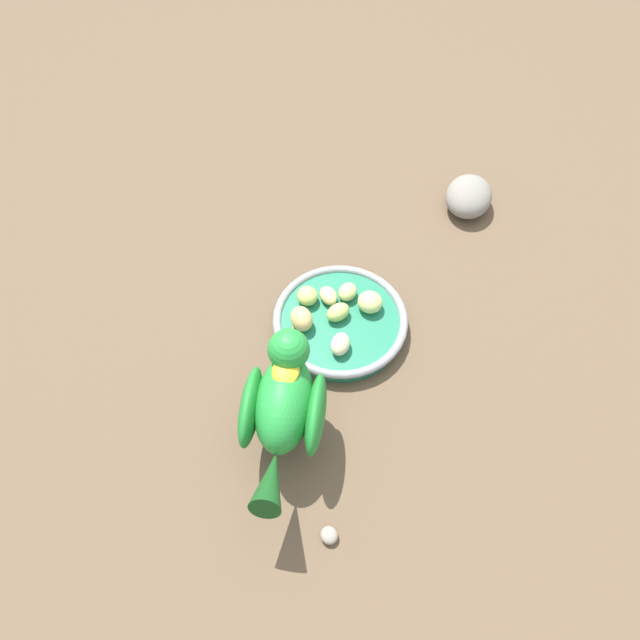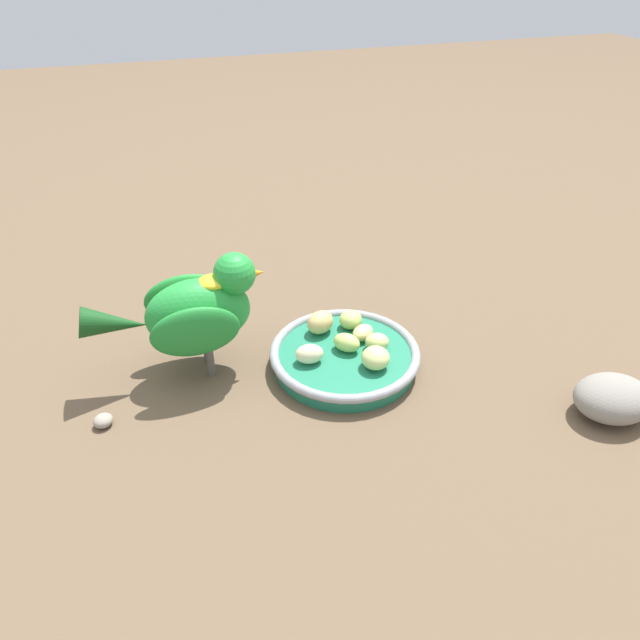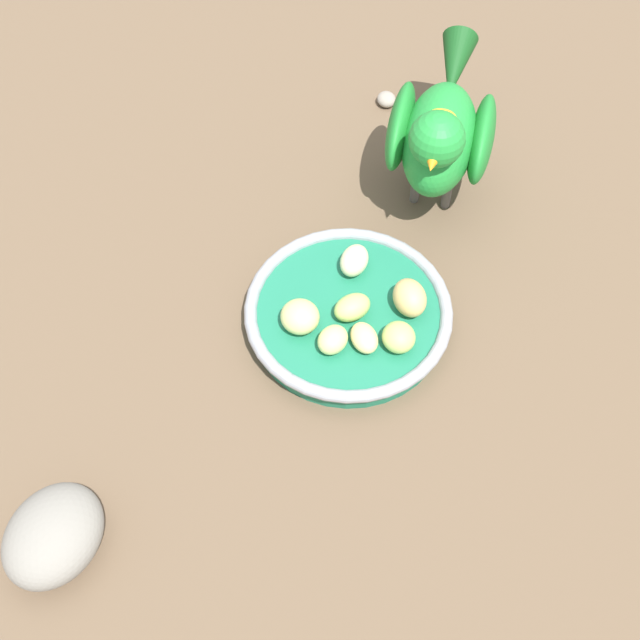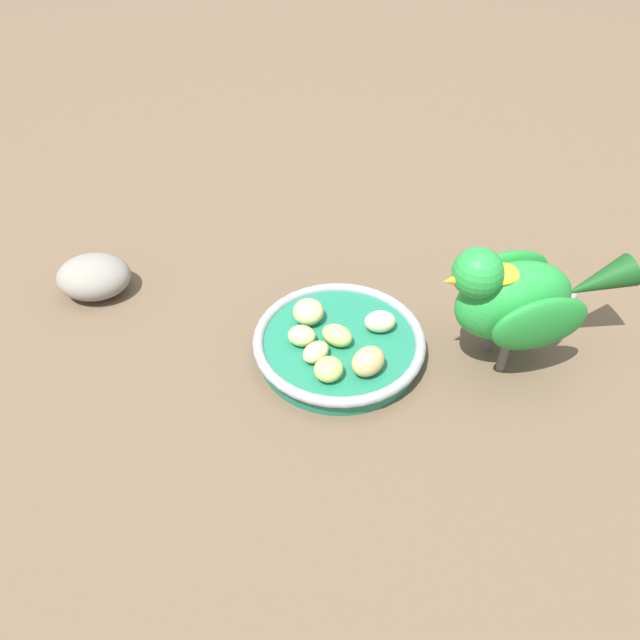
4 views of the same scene
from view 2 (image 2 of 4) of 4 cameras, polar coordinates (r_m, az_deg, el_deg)
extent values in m
plane|color=brown|center=(0.79, 4.16, -4.16)|extent=(4.00, 4.00, 0.00)
cylinder|color=#1E7251|center=(0.78, 2.30, -3.65)|extent=(0.18, 0.18, 0.02)
torus|color=#93969B|center=(0.77, 2.32, -3.01)|extent=(0.19, 0.19, 0.01)
ellipsoid|color=#C6D17A|center=(0.74, 5.47, -3.47)|extent=(0.05, 0.05, 0.03)
ellipsoid|color=#B2CC66|center=(0.77, 2.50, -2.11)|extent=(0.04, 0.04, 0.02)
ellipsoid|color=tan|center=(0.80, 0.02, -0.22)|extent=(0.05, 0.04, 0.03)
ellipsoid|color=#C6D17A|center=(0.77, 5.38, -2.13)|extent=(0.04, 0.03, 0.02)
ellipsoid|color=#E5C67F|center=(0.79, 3.99, -1.18)|extent=(0.04, 0.04, 0.02)
ellipsoid|color=beige|center=(0.75, -0.90, -3.34)|extent=(0.04, 0.03, 0.02)
ellipsoid|color=#B2CC66|center=(0.81, 3.04, 0.06)|extent=(0.04, 0.04, 0.02)
cylinder|color=#59544C|center=(0.80, -10.49, -2.49)|extent=(0.01, 0.01, 0.04)
cylinder|color=#59544C|center=(0.77, -10.11, -3.85)|extent=(0.01, 0.01, 0.04)
ellipsoid|color=green|center=(0.75, -11.22, 0.66)|extent=(0.13, 0.07, 0.09)
ellipsoid|color=#1E7F2D|center=(0.78, -12.31, 2.04)|extent=(0.10, 0.02, 0.06)
ellipsoid|color=#1E7F2D|center=(0.71, -11.49, -1.10)|extent=(0.10, 0.02, 0.06)
cone|color=#144719|center=(0.74, -18.58, -0.32)|extent=(0.08, 0.04, 0.05)
sphere|color=green|center=(0.73, -7.95, 4.29)|extent=(0.05, 0.05, 0.05)
cone|color=orange|center=(0.73, -6.09, 4.34)|extent=(0.02, 0.02, 0.02)
ellipsoid|color=yellow|center=(0.73, -9.85, 3.53)|extent=(0.04, 0.03, 0.01)
ellipsoid|color=gray|center=(0.77, 25.54, -6.58)|extent=(0.10, 0.09, 0.05)
ellipsoid|color=gray|center=(0.74, -19.49, -8.80)|extent=(0.03, 0.03, 0.01)
camera|label=1|loc=(0.69, -67.99, 45.34)|focal=37.21mm
camera|label=3|loc=(0.95, 37.02, 41.07)|focal=49.81mm
camera|label=4|loc=(1.13, 1.52, 35.69)|focal=36.65mm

